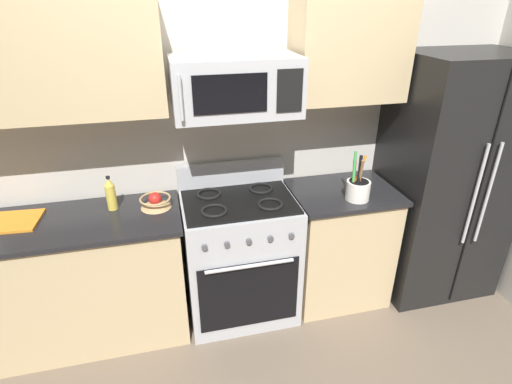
{
  "coord_description": "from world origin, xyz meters",
  "views": [
    {
      "loc": [
        -0.45,
        -1.72,
        2.15
      ],
      "look_at": [
        0.09,
        0.49,
        1.03
      ],
      "focal_mm": 28.17,
      "sensor_mm": 36.0,
      "label": 1
    }
  ],
  "objects_px": {
    "fruit_basket": "(155,201)",
    "bottle_oil": "(111,194)",
    "cutting_board": "(14,221)",
    "utensil_crock": "(358,189)",
    "microwave": "(235,86)",
    "refrigerator": "(445,180)",
    "range_oven": "(240,256)"
  },
  "relations": [
    {
      "from": "fruit_basket",
      "to": "cutting_board",
      "type": "distance_m",
      "value": 0.84
    },
    {
      "from": "microwave",
      "to": "utensil_crock",
      "type": "relative_size",
      "value": 2.28
    },
    {
      "from": "range_oven",
      "to": "microwave",
      "type": "relative_size",
      "value": 1.46
    },
    {
      "from": "microwave",
      "to": "fruit_basket",
      "type": "xyz_separation_m",
      "value": [
        -0.54,
        0.03,
        -0.71
      ]
    },
    {
      "from": "range_oven",
      "to": "cutting_board",
      "type": "height_order",
      "value": "range_oven"
    },
    {
      "from": "refrigerator",
      "to": "range_oven",
      "type": "bearing_deg",
      "value": 179.37
    },
    {
      "from": "microwave",
      "to": "cutting_board",
      "type": "xyz_separation_m",
      "value": [
        -1.37,
        0.03,
        -0.75
      ]
    },
    {
      "from": "microwave",
      "to": "utensil_crock",
      "type": "bearing_deg",
      "value": -12.27
    },
    {
      "from": "range_oven",
      "to": "bottle_oil",
      "type": "bearing_deg",
      "value": 172.91
    },
    {
      "from": "range_oven",
      "to": "microwave",
      "type": "distance_m",
      "value": 1.19
    },
    {
      "from": "refrigerator",
      "to": "utensil_crock",
      "type": "height_order",
      "value": "refrigerator"
    },
    {
      "from": "utensil_crock",
      "to": "bottle_oil",
      "type": "bearing_deg",
      "value": 171.22
    },
    {
      "from": "range_oven",
      "to": "utensil_crock",
      "type": "xyz_separation_m",
      "value": [
        0.78,
        -0.14,
        0.51
      ]
    },
    {
      "from": "refrigerator",
      "to": "microwave",
      "type": "distance_m",
      "value": 1.74
    },
    {
      "from": "cutting_board",
      "to": "range_oven",
      "type": "bearing_deg",
      "value": -2.42
    },
    {
      "from": "utensil_crock",
      "to": "cutting_board",
      "type": "distance_m",
      "value": 2.16
    },
    {
      "from": "bottle_oil",
      "to": "utensil_crock",
      "type": "bearing_deg",
      "value": -8.78
    },
    {
      "from": "range_oven",
      "to": "fruit_basket",
      "type": "bearing_deg",
      "value": 173.94
    },
    {
      "from": "refrigerator",
      "to": "bottle_oil",
      "type": "xyz_separation_m",
      "value": [
        -2.37,
        0.12,
        0.11
      ]
    },
    {
      "from": "fruit_basket",
      "to": "bottle_oil",
      "type": "xyz_separation_m",
      "value": [
        -0.27,
        0.04,
        0.06
      ]
    },
    {
      "from": "microwave",
      "to": "bottle_oil",
      "type": "height_order",
      "value": "microwave"
    },
    {
      "from": "microwave",
      "to": "fruit_basket",
      "type": "relative_size",
      "value": 3.73
    },
    {
      "from": "range_oven",
      "to": "bottle_oil",
      "type": "distance_m",
      "value": 0.97
    },
    {
      "from": "bottle_oil",
      "to": "microwave",
      "type": "bearing_deg",
      "value": -5.32
    },
    {
      "from": "cutting_board",
      "to": "bottle_oil",
      "type": "xyz_separation_m",
      "value": [
        0.57,
        0.04,
        0.1
      ]
    },
    {
      "from": "microwave",
      "to": "utensil_crock",
      "type": "distance_m",
      "value": 1.05
    },
    {
      "from": "range_oven",
      "to": "bottle_oil",
      "type": "height_order",
      "value": "bottle_oil"
    },
    {
      "from": "fruit_basket",
      "to": "bottle_oil",
      "type": "distance_m",
      "value": 0.28
    },
    {
      "from": "bottle_oil",
      "to": "cutting_board",
      "type": "bearing_deg",
      "value": -175.77
    },
    {
      "from": "microwave",
      "to": "refrigerator",
      "type": "bearing_deg",
      "value": -1.54
    },
    {
      "from": "fruit_basket",
      "to": "refrigerator",
      "type": "bearing_deg",
      "value": -2.02
    },
    {
      "from": "refrigerator",
      "to": "microwave",
      "type": "height_order",
      "value": "microwave"
    }
  ]
}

